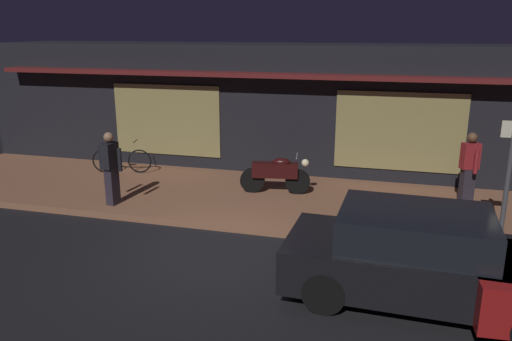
# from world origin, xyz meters

# --- Properties ---
(ground_plane) EXTENTS (60.00, 60.00, 0.00)m
(ground_plane) POSITION_xyz_m (0.00, 0.00, 0.00)
(ground_plane) COLOR black
(sidewalk_slab) EXTENTS (18.00, 4.00, 0.15)m
(sidewalk_slab) POSITION_xyz_m (0.00, 3.00, 0.07)
(sidewalk_slab) COLOR brown
(sidewalk_slab) RESTS_ON ground_plane
(storefront_building) EXTENTS (18.00, 3.30, 3.60)m
(storefront_building) POSITION_xyz_m (0.00, 6.39, 1.80)
(storefront_building) COLOR black
(storefront_building) RESTS_ON ground_plane
(motorcycle) EXTENTS (1.70, 0.58, 0.97)m
(motorcycle) POSITION_xyz_m (0.40, 3.34, 0.65)
(motorcycle) COLOR black
(motorcycle) RESTS_ON sidewalk_slab
(bicycle_parked) EXTENTS (1.63, 0.50, 0.91)m
(bicycle_parked) POSITION_xyz_m (-4.15, 3.99, 0.51)
(bicycle_parked) COLOR black
(bicycle_parked) RESTS_ON sidewalk_slab
(person_photographer) EXTENTS (0.62, 0.41, 1.67)m
(person_photographer) POSITION_xyz_m (-2.99, 1.56, 1.03)
(person_photographer) COLOR #28232D
(person_photographer) RESTS_ON sidewalk_slab
(person_bystander) EXTENTS (0.44, 0.60, 1.67)m
(person_bystander) POSITION_xyz_m (4.74, 3.64, 1.03)
(person_bystander) COLOR #28232D
(person_bystander) RESTS_ON sidewalk_slab
(sign_post) EXTENTS (0.44, 0.09, 2.40)m
(sign_post) POSITION_xyz_m (5.12, 1.54, 1.51)
(sign_post) COLOR #47474C
(sign_post) RESTS_ON sidewalk_slab
(parked_car_near) EXTENTS (4.16, 1.90, 1.42)m
(parked_car_near) POSITION_xyz_m (3.57, -0.78, 0.70)
(parked_car_near) COLOR black
(parked_car_near) RESTS_ON ground_plane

